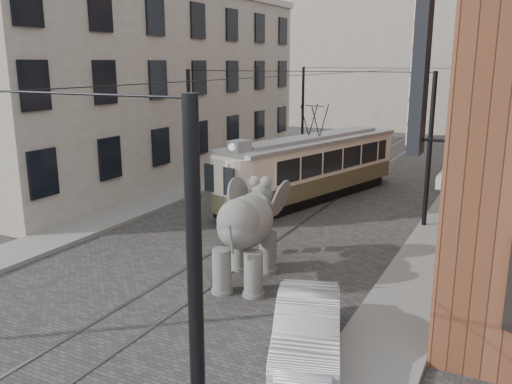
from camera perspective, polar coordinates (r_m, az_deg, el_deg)
The scene contains 10 objects.
ground at distance 18.07m, azimuth -2.58°, elevation -6.77°, with size 120.00×120.00×0.00m, color #403E3B.
tram_rails at distance 18.06m, azimuth -2.58°, elevation -6.73°, with size 1.54×80.00×0.02m, color slate, non-canonical shape.
sidewalk_right at distance 16.16m, azimuth 16.57°, elevation -9.61°, with size 2.00×60.00×0.15m, color slate.
sidewalk_left at distance 21.83m, azimuth -17.65°, elevation -3.57°, with size 2.00×60.00×0.15m, color slate.
stucco_building at distance 31.43m, azimuth -11.40°, elevation 11.04°, with size 7.00×24.00×10.00m, color gray.
distant_block at distance 55.36m, azimuth 18.75°, elevation 13.71°, with size 28.00×10.00×14.00m, color gray.
catenary at distance 21.75m, azimuth 3.38°, elevation 4.91°, with size 11.00×30.20×6.00m, color black, non-canonical shape.
tram at distance 25.06m, azimuth 6.17°, elevation 4.19°, with size 2.29×11.12×4.41m, color beige, non-canonical shape.
elephant at distance 15.50m, azimuth -1.09°, elevation -4.69°, with size 2.56×4.65×2.85m, color #64615D, non-canonical shape.
parked_car at distance 12.13m, azimuth 5.49°, elevation -14.17°, with size 1.40×3.98×1.31m, color #A5A4A9.
Camera 1 is at (8.37, -14.72, 6.31)m, focal length 37.47 mm.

